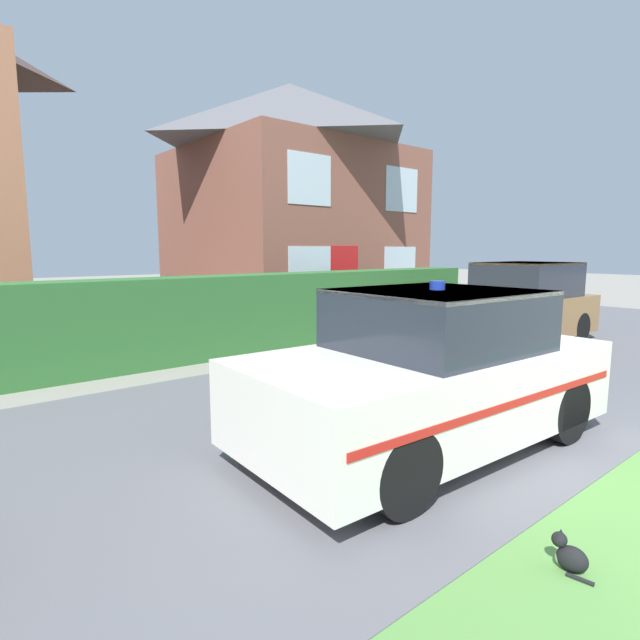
% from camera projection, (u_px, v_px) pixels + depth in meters
% --- Properties ---
extents(road_strip, '(28.00, 5.55, 0.01)m').
position_uv_depth(road_strip, '(393.00, 398.00, 6.73)').
color(road_strip, '#5B5B60').
rests_on(road_strip, ground).
extents(garden_hedge, '(14.92, 0.83, 1.51)m').
position_uv_depth(garden_hedge, '(194.00, 318.00, 9.03)').
color(garden_hedge, '#2D662D').
rests_on(garden_hedge, ground).
extents(police_car, '(3.95, 2.00, 1.67)m').
position_uv_depth(police_car, '(429.00, 373.00, 5.02)').
color(police_car, black).
rests_on(police_car, road_strip).
extents(cat, '(0.16, 0.28, 0.24)m').
position_uv_depth(cat, '(569.00, 556.00, 3.10)').
color(cat, black).
rests_on(cat, ground).
extents(neighbour_car_far, '(3.86, 1.85, 1.71)m').
position_uv_depth(neighbour_car_far, '(520.00, 305.00, 10.65)').
color(neighbour_car_far, black).
rests_on(neighbour_car_far, road_strip).
extents(house_right, '(6.76, 6.81, 7.25)m').
position_uv_depth(house_right, '(291.00, 197.00, 16.38)').
color(house_right, brown).
rests_on(house_right, ground).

